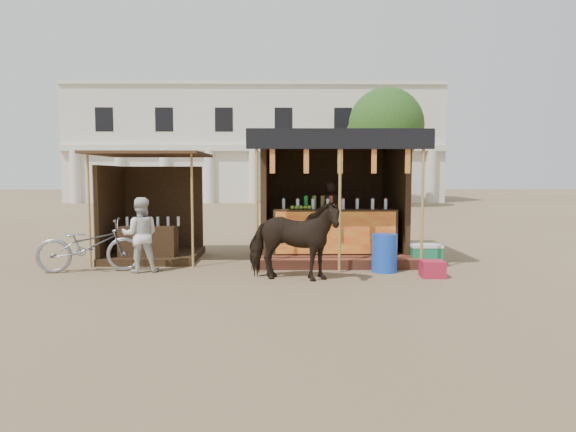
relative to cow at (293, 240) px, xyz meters
The scene contains 11 objects.
ground 1.07m from the cow, 96.00° to the right, with size 120.00×120.00×0.00m, color #846B4C.
main_stall 2.74m from the cow, 70.36° to the left, with size 3.60×3.61×2.78m.
secondary_stall 4.07m from the cow, 142.99° to the left, with size 2.40×2.40×2.38m.
cow is the anchor object (origin of this frame).
motorbike 4.07m from the cow, 167.54° to the left, with size 0.69×1.98×1.04m, color gray.
bystander 3.08m from the cow, 163.91° to the left, with size 0.71×0.55×1.47m, color silver.
blue_barrel 2.01m from the cow, 24.09° to the left, with size 0.50×0.50×0.74m, color blue.
red_crate 2.67m from the cow, ahead, with size 0.42×0.40×0.31m, color #A31B33.
cooler 3.18m from the cow, 27.30° to the left, with size 0.66×0.46×0.46m.
background_building 29.41m from the cow, 94.09° to the left, with size 26.00×7.45×8.18m.
tree 22.45m from the cow, 74.99° to the left, with size 4.50×4.40×7.00m.
Camera 1 is at (-0.12, -8.31, 1.89)m, focal length 32.00 mm.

